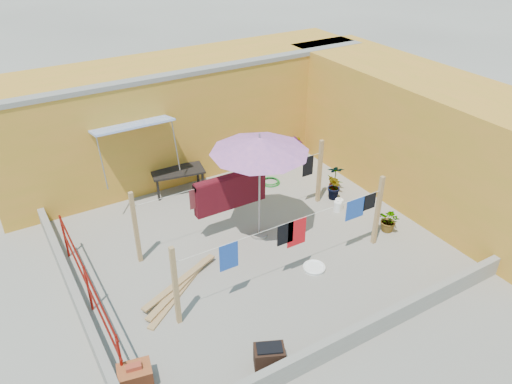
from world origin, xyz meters
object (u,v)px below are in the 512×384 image
green_hose (270,182)px  white_basin (314,268)px  brick_stack (135,377)px  water_jug_b (338,206)px  brazier (269,357)px  patio_umbrella (260,146)px  plant_back_a (260,157)px  outdoor_table (178,172)px  water_jug_a (339,204)px

green_hose → white_basin: bearing=-108.2°
brick_stack → water_jug_b: 6.83m
white_basin → green_hose: size_ratio=0.91×
water_jug_b → green_hose: size_ratio=0.57×
white_basin → brick_stack: bearing=-168.3°
brazier → green_hose: bearing=57.5°
patio_umbrella → brazier: size_ratio=4.27×
white_basin → plant_back_a: (1.45, 4.67, 0.33)m
plant_back_a → brick_stack: bearing=-136.4°
white_basin → plant_back_a: size_ratio=0.67×
plant_back_a → outdoor_table: bearing=180.0°
outdoor_table → green_hose: bearing=-20.5°
outdoor_table → white_basin: outdoor_table is taller
brick_stack → plant_back_a: size_ratio=0.83×
white_basin → brazier: bearing=-142.7°
brick_stack → water_jug_b: size_ratio=1.98×
plant_back_a → patio_umbrella: bearing=-121.9°
white_basin → plant_back_a: 4.90m
green_hose → plant_back_a: plant_back_a is taller
outdoor_table → white_basin: bearing=-75.5°
water_jug_b → plant_back_a: bearing=99.1°
brazier → water_jug_b: size_ratio=1.99×
brick_stack → water_jug_a: bearing=21.7°
brick_stack → brazier: 2.28m
brick_stack → water_jug_a: size_ratio=1.87×
white_basin → water_jug_a: size_ratio=1.51×
water_jug_b → brick_stack: bearing=-158.4°
brazier → plant_back_a: (3.72, 6.40, 0.15)m
brazier → green_hose: 6.51m
outdoor_table → plant_back_a: bearing=-0.0°
outdoor_table → plant_back_a: (2.66, -0.00, -0.22)m
patio_umbrella → water_jug_a: size_ratio=8.01×
patio_umbrella → plant_back_a: size_ratio=3.55×
outdoor_table → brick_stack: 6.44m
water_jug_a → green_hose: size_ratio=0.60×
patio_umbrella → plant_back_a: (1.84, 2.95, -2.04)m
patio_umbrella → white_basin: 2.95m
water_jug_a → water_jug_b: water_jug_a is taller
patio_umbrella → outdoor_table: patio_umbrella is taller
white_basin → water_jug_a: bearing=39.2°
plant_back_a → white_basin: bearing=-107.3°
water_jug_a → patio_umbrella: bearing=178.5°
outdoor_table → water_jug_b: 4.42m
brick_stack → water_jug_b: brick_stack is taller
outdoor_table → water_jug_b: outdoor_table is taller
green_hose → brazier: bearing=-122.5°
water_jug_b → patio_umbrella: bearing=177.3°
brazier → white_basin: 2.86m
outdoor_table → plant_back_a: plant_back_a is taller
green_hose → outdoor_table: bearing=159.5°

